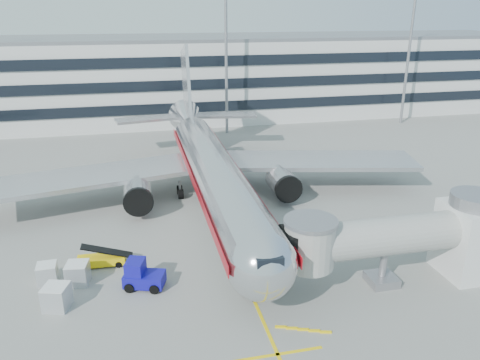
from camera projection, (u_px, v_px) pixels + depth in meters
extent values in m
plane|color=gray|center=(232.00, 250.00, 42.49)|extent=(180.00, 180.00, 0.00)
cube|color=yellow|center=(213.00, 207.00, 51.64)|extent=(0.25, 70.00, 0.01)
cube|color=yellow|center=(278.00, 354.00, 29.68)|extent=(6.00, 0.25, 0.01)
cylinder|color=silver|center=(216.00, 178.00, 48.36)|extent=(5.00, 36.00, 5.00)
sphere|color=silver|center=(262.00, 265.00, 31.89)|extent=(5.00, 5.00, 5.00)
cone|color=silver|center=(188.00, 122.00, 69.19)|extent=(5.00, 10.00, 5.00)
cube|color=black|center=(268.00, 261.00, 30.13)|extent=(1.80, 1.20, 0.90)
cube|color=#B7B7BC|center=(314.00, 161.00, 56.39)|extent=(24.95, 12.07, 0.50)
cube|color=#B7B7BC|center=(90.00, 177.00, 50.94)|extent=(24.95, 12.07, 0.50)
cylinder|color=#99999E|center=(283.00, 183.00, 52.55)|extent=(3.00, 4.20, 3.00)
cylinder|color=#99999E|center=(138.00, 195.00, 49.20)|extent=(3.00, 4.20, 3.00)
cylinder|color=black|center=(289.00, 189.00, 50.73)|extent=(3.10, 0.50, 3.10)
cylinder|color=black|center=(138.00, 202.00, 47.37)|extent=(3.10, 0.50, 3.10)
cube|color=#B7B7BC|center=(187.00, 92.00, 68.13)|extent=(0.45, 9.39, 13.72)
cube|color=#B7B7BC|center=(223.00, 115.00, 71.05)|extent=(10.41, 4.94, 0.35)
cube|color=#B7B7BC|center=(150.00, 119.00, 68.75)|extent=(10.41, 4.94, 0.35)
cylinder|color=gray|center=(254.00, 290.00, 34.86)|extent=(0.24, 0.24, 1.80)
cylinder|color=black|center=(254.00, 295.00, 35.02)|extent=(0.35, 0.90, 0.90)
cylinder|color=gray|center=(234.00, 184.00, 55.62)|extent=(0.30, 0.30, 2.00)
cylinder|color=gray|center=(180.00, 188.00, 54.28)|extent=(0.30, 0.30, 2.00)
cube|color=#A50B15|center=(239.00, 173.00, 48.78)|extent=(0.06, 38.00, 0.90)
cube|color=#A50B15|center=(191.00, 177.00, 47.73)|extent=(0.06, 38.00, 0.90)
cube|color=silver|center=(469.00, 240.00, 37.91)|extent=(4.00, 4.50, 6.00)
cylinder|color=gray|center=(477.00, 200.00, 36.70)|extent=(4.00, 4.00, 1.00)
cylinder|color=#A8A8A3|center=(387.00, 236.00, 35.92)|extent=(13.00, 3.00, 3.00)
cylinder|color=#A8A8A3|center=(309.00, 245.00, 34.60)|extent=(3.80, 3.80, 3.40)
cylinder|color=gray|center=(311.00, 222.00, 33.95)|extent=(4.00, 4.00, 0.30)
cube|color=black|center=(293.00, 247.00, 34.33)|extent=(1.40, 2.60, 2.60)
cylinder|color=gray|center=(383.00, 266.00, 36.82)|extent=(0.56, 0.56, 3.20)
cube|color=gray|center=(381.00, 279.00, 37.25)|extent=(2.20, 2.20, 0.70)
cylinder|color=black|center=(371.00, 281.00, 37.06)|extent=(0.35, 0.70, 0.70)
cylinder|color=black|center=(392.00, 278.00, 37.44)|extent=(0.35, 0.70, 0.70)
cube|color=silver|center=(171.00, 79.00, 92.96)|extent=(150.00, 24.00, 15.00)
cube|color=black|center=(178.00, 108.00, 83.10)|extent=(150.00, 0.30, 1.80)
cube|color=black|center=(177.00, 85.00, 81.72)|extent=(150.00, 0.30, 1.80)
cube|color=black|center=(176.00, 62.00, 80.34)|extent=(150.00, 0.30, 1.80)
cube|color=gray|center=(169.00, 38.00, 90.27)|extent=(150.00, 24.00, 0.60)
cylinder|color=gray|center=(226.00, 60.00, 78.27)|extent=(0.50, 0.50, 25.00)
cylinder|color=gray|center=(408.00, 56.00, 85.40)|extent=(0.50, 0.50, 25.00)
cube|color=yellow|center=(101.00, 260.00, 39.84)|extent=(4.03, 1.58, 0.63)
cube|color=black|center=(100.00, 252.00, 39.56)|extent=(4.21, 1.13, 1.39)
cylinder|color=black|center=(85.00, 260.00, 40.24)|extent=(0.55, 0.27, 0.54)
cylinder|color=black|center=(83.00, 268.00, 39.07)|extent=(0.55, 0.27, 0.54)
cylinder|color=black|center=(119.00, 257.00, 40.76)|extent=(0.55, 0.27, 0.54)
cylinder|color=black|center=(119.00, 264.00, 39.59)|extent=(0.55, 0.27, 0.54)
cube|color=#110D98|center=(145.00, 279.00, 36.65)|extent=(3.47, 2.62, 0.99)
cube|color=#110D98|center=(135.00, 268.00, 36.36)|extent=(1.76, 1.97, 1.21)
cube|color=black|center=(135.00, 263.00, 36.23)|extent=(1.59, 1.73, 0.11)
cylinder|color=black|center=(136.00, 276.00, 37.62)|extent=(0.83, 0.55, 0.77)
cylinder|color=black|center=(129.00, 288.00, 36.08)|extent=(0.83, 0.55, 0.77)
cylinder|color=black|center=(160.00, 278.00, 37.45)|extent=(0.83, 0.55, 0.77)
cylinder|color=black|center=(154.00, 289.00, 35.91)|extent=(0.83, 0.55, 0.77)
cube|color=silver|center=(78.00, 274.00, 37.12)|extent=(1.89, 1.89, 1.71)
cube|color=white|center=(76.00, 264.00, 36.81)|extent=(1.89, 1.89, 0.06)
cube|color=silver|center=(47.00, 274.00, 37.25)|extent=(1.55, 1.55, 1.55)
cube|color=white|center=(46.00, 265.00, 36.98)|extent=(1.55, 1.55, 0.06)
cube|color=silver|center=(57.00, 297.00, 34.03)|extent=(2.14, 2.14, 1.77)
cube|color=white|center=(55.00, 287.00, 33.72)|extent=(2.14, 2.14, 0.07)
imported|color=#C2FF1A|center=(86.00, 271.00, 37.41)|extent=(0.68, 0.77, 1.77)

